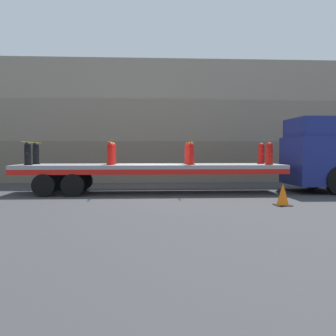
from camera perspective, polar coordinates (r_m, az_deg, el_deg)
ground_plane at (r=15.50m, az=-2.65°, el=-3.78°), size 120.00×120.00×0.00m
rock_cliff at (r=21.87m, az=-2.84°, el=6.95°), size 60.00×3.30×6.75m
truck_cab at (r=17.01m, az=21.86°, el=1.89°), size 2.28×2.73×3.10m
flatbed_trailer at (r=15.43m, az=-4.92°, el=-0.20°), size 10.79×2.52×1.17m
fire_hydrant_black_near_0 at (r=15.58m, az=-20.58°, el=2.03°), size 0.34×0.53×0.90m
fire_hydrant_black_far_0 at (r=16.60m, az=-19.49°, el=2.07°), size 0.34×0.53×0.90m
fire_hydrant_red_near_1 at (r=14.94m, az=-8.79°, el=2.14°), size 0.34×0.53×0.90m
fire_hydrant_red_far_1 at (r=16.00m, az=-8.42°, el=2.18°), size 0.34×0.53×0.90m
fire_hydrant_red_near_2 at (r=14.98m, az=3.49°, el=2.17°), size 0.34×0.53×0.90m
fire_hydrant_red_far_2 at (r=16.03m, az=3.04°, el=2.21°), size 0.34×0.53×0.90m
fire_hydrant_red_near_3 at (r=15.67m, az=15.18°, el=2.11°), size 0.34×0.53×0.90m
fire_hydrant_red_far_3 at (r=16.68m, az=14.03°, el=2.15°), size 0.34×0.53×0.90m
cargo_strap_rear at (r=16.09m, az=-20.04°, el=3.71°), size 0.05×2.61×0.01m
cargo_strap_middle at (r=15.47m, az=-8.61°, el=3.89°), size 0.05×2.61×0.01m
cargo_strap_front at (r=15.51m, az=3.26°, el=3.92°), size 0.05×2.61×0.01m
traffic_cone at (r=12.42m, az=17.10°, el=-3.90°), size 0.50×0.50×0.70m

